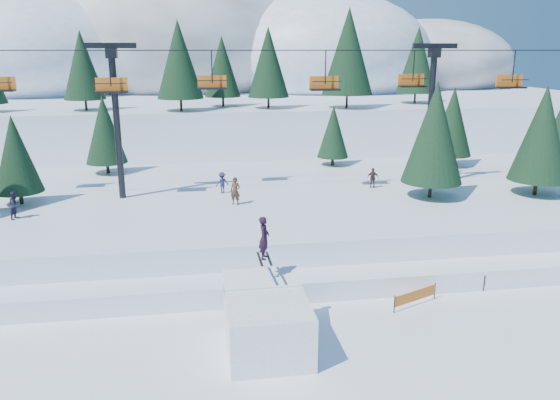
{
  "coord_description": "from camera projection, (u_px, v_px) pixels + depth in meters",
  "views": [
    {
      "loc": [
        -3.98,
        -19.52,
        12.32
      ],
      "look_at": [
        0.08,
        6.0,
        5.2
      ],
      "focal_mm": 35.0,
      "sensor_mm": 36.0,
      "label": 1
    }
  ],
  "objects": [
    {
      "name": "mountain_ridge",
      "position": [
        184.0,
        67.0,
        88.95
      ],
      "size": [
        119.0,
        60.22,
        26.46
      ],
      "color": "white",
      "rests_on": "ground"
    },
    {
      "name": "banner_far",
      "position": [
        503.0,
        277.0,
        29.34
      ],
      "size": [
        2.71,
        0.96,
        0.9
      ],
      "color": "black",
      "rests_on": "ground"
    },
    {
      "name": "conifer_stand",
      "position": [
        285.0,
        134.0,
        38.33
      ],
      "size": [
        62.55,
        16.33,
        8.63
      ],
      "color": "black",
      "rests_on": "mid_shelf"
    },
    {
      "name": "jump_kicker",
      "position": [
        267.0,
        321.0,
        23.01
      ],
      "size": [
        3.4,
        4.64,
        5.43
      ],
      "color": "white",
      "rests_on": "ground"
    },
    {
      "name": "chairlift",
      "position": [
        277.0,
        95.0,
        37.44
      ],
      "size": [
        46.0,
        3.21,
        10.28
      ],
      "color": "black",
      "rests_on": "mid_shelf"
    },
    {
      "name": "ground",
      "position": [
        301.0,
        360.0,
        22.47
      ],
      "size": [
        160.0,
        160.0,
        0.0
      ],
      "primitive_type": "plane",
      "color": "white",
      "rests_on": "ground"
    },
    {
      "name": "distant_skiers",
      "position": [
        259.0,
        184.0,
        37.86
      ],
      "size": [
        29.84,
        6.62,
        1.84
      ],
      "color": "#4A2E1D",
      "rests_on": "mid_shelf"
    },
    {
      "name": "banner_near",
      "position": [
        415.0,
        296.0,
        27.06
      ],
      "size": [
        2.63,
        1.17,
        0.9
      ],
      "color": "black",
      "rests_on": "ground"
    },
    {
      "name": "berm",
      "position": [
        273.0,
        272.0,
        29.94
      ],
      "size": [
        70.0,
        6.0,
        1.1
      ],
      "primitive_type": "cube",
      "color": "white",
      "rests_on": "ground"
    },
    {
      "name": "mid_shelf",
      "position": [
        253.0,
        209.0,
        39.27
      ],
      "size": [
        70.0,
        22.0,
        2.5
      ],
      "primitive_type": "cube",
      "color": "white",
      "rests_on": "ground"
    }
  ]
}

